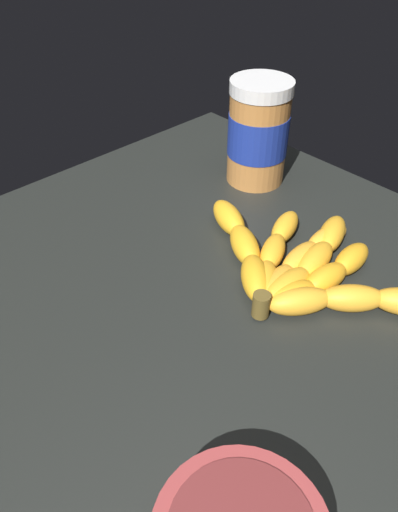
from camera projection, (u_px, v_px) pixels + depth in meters
ground_plane at (209, 301)px, 60.09cm from camera, size 71.88×73.22×3.84cm
banana_bunch at (299, 265)px, 59.99cm from camera, size 21.95×33.12×3.30cm
peanut_butter_jar at (258, 133)px, 73.62cm from camera, size 9.19×9.19×15.77cm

